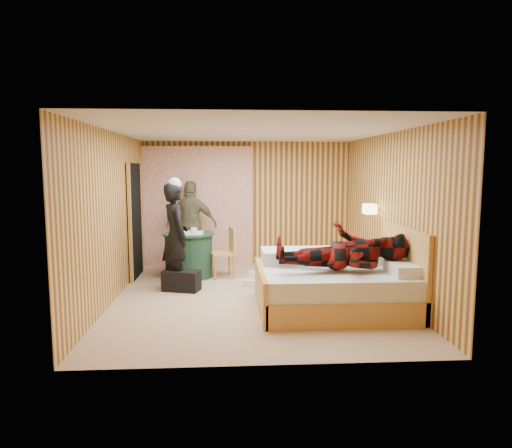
{
  "coord_description": "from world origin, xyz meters",
  "views": [
    {
      "loc": [
        -0.4,
        -6.84,
        1.96
      ],
      "look_at": [
        0.06,
        0.58,
        1.05
      ],
      "focal_mm": 32.0,
      "sensor_mm": 36.0,
      "label": 1
    }
  ],
  "objects": [
    {
      "name": "round_table",
      "position": [
        -1.11,
        1.35,
        0.41
      ],
      "size": [
        0.91,
        0.91,
        0.81
      ],
      "color": "#20462D",
      "rests_on": "floor"
    },
    {
      "name": "wall_back",
      "position": [
        0.0,
        2.5,
        1.25
      ],
      "size": [
        4.2,
        0.02,
        2.5
      ],
      "primitive_type": "cube",
      "color": "#EBBD5A",
      "rests_on": "floor"
    },
    {
      "name": "sneaker_right",
      "position": [
        0.09,
        1.17,
        0.06
      ],
      "size": [
        0.29,
        0.21,
        0.12
      ],
      "primitive_type": "cube",
      "rotation": [
        0.0,
        0.0,
        -0.4
      ],
      "color": "silver",
      "rests_on": "floor"
    },
    {
      "name": "chair_far",
      "position": [
        -1.13,
        2.07,
        0.54
      ],
      "size": [
        0.53,
        0.53,
        0.93
      ],
      "rotation": [
        0.0,
        0.0,
        0.31
      ],
      "color": "#E8C05F",
      "rests_on": "floor"
    },
    {
      "name": "sneaker_left",
      "position": [
        -0.03,
        0.54,
        0.06
      ],
      "size": [
        0.28,
        0.18,
        0.12
      ],
      "primitive_type": "cube",
      "rotation": [
        0.0,
        0.0,
        -0.28
      ],
      "color": "silver",
      "rests_on": "floor"
    },
    {
      "name": "doorway",
      "position": [
        -2.06,
        1.4,
        1.02
      ],
      "size": [
        0.06,
        0.9,
        2.05
      ],
      "primitive_type": "cube",
      "color": "black",
      "rests_on": "floor"
    },
    {
      "name": "man_on_bed",
      "position": [
        1.15,
        -0.91,
        1.01
      ],
      "size": [
        0.86,
        0.67,
        1.77
      ],
      "primitive_type": "imported",
      "rotation": [
        0.0,
        1.57,
        0.0
      ],
      "color": "#630B09",
      "rests_on": "bed"
    },
    {
      "name": "book_lower",
      "position": [
        1.88,
        0.6,
        0.54
      ],
      "size": [
        0.21,
        0.25,
        0.02
      ],
      "primitive_type": "imported",
      "rotation": [
        0.0,
        0.0,
        0.2
      ],
      "color": "silver",
      "rests_on": "nightstand"
    },
    {
      "name": "floor",
      "position": [
        0.0,
        0.0,
        0.0
      ],
      "size": [
        4.2,
        5.0,
        0.01
      ],
      "primitive_type": "cube",
      "color": "tan",
      "rests_on": "ground"
    },
    {
      "name": "wall_left",
      "position": [
        -2.1,
        0.0,
        1.25
      ],
      "size": [
        0.02,
        5.0,
        2.5
      ],
      "primitive_type": "cube",
      "color": "#EBBD5A",
      "rests_on": "floor"
    },
    {
      "name": "nightstand",
      "position": [
        1.88,
        0.65,
        0.28
      ],
      "size": [
        0.41,
        0.55,
        0.53
      ],
      "color": "#E8C05F",
      "rests_on": "floor"
    },
    {
      "name": "ceiling",
      "position": [
        0.0,
        0.0,
        2.5
      ],
      "size": [
        4.2,
        5.0,
        0.01
      ],
      "primitive_type": "cube",
      "color": "silver",
      "rests_on": "wall_back"
    },
    {
      "name": "cup_table",
      "position": [
        -1.01,
        1.3,
        0.86
      ],
      "size": [
        0.14,
        0.14,
        0.1
      ],
      "primitive_type": "imported",
      "rotation": [
        0.0,
        0.0,
        -0.16
      ],
      "color": "silver",
      "rests_on": "round_table"
    },
    {
      "name": "man_at_table",
      "position": [
        -1.11,
        2.11,
        0.86
      ],
      "size": [
        1.07,
        0.61,
        1.72
      ],
      "primitive_type": "imported",
      "rotation": [
        0.0,
        0.0,
        2.95
      ],
      "color": "#686545",
      "rests_on": "floor"
    },
    {
      "name": "bed",
      "position": [
        1.12,
        -0.68,
        0.33
      ],
      "size": [
        2.13,
        1.68,
        1.15
      ],
      "color": "#E8C05F",
      "rests_on": "floor"
    },
    {
      "name": "duffel_bag",
      "position": [
        -1.15,
        0.39,
        0.16
      ],
      "size": [
        0.64,
        0.46,
        0.33
      ],
      "primitive_type": "cube",
      "rotation": [
        0.0,
        0.0,
        -0.28
      ],
      "color": "black",
      "rests_on": "floor"
    },
    {
      "name": "book_upper",
      "position": [
        1.88,
        0.6,
        0.56
      ],
      "size": [
        0.24,
        0.27,
        0.02
      ],
      "primitive_type": "imported",
      "rotation": [
        0.0,
        0.0,
        -0.38
      ],
      "color": "silver",
      "rests_on": "nightstand"
    },
    {
      "name": "woman_standing",
      "position": [
        -1.25,
        0.57,
        0.87
      ],
      "size": [
        0.64,
        0.75,
        1.73
      ],
      "primitive_type": "imported",
      "rotation": [
        0.0,
        0.0,
        1.99
      ],
      "color": "black",
      "rests_on": "floor"
    },
    {
      "name": "curtain",
      "position": [
        -1.0,
        2.43,
        1.2
      ],
      "size": [
        2.2,
        0.08,
        2.4
      ],
      "primitive_type": "cube",
      "color": "white",
      "rests_on": "floor"
    },
    {
      "name": "wall_right",
      "position": [
        2.1,
        0.0,
        1.25
      ],
      "size": [
        0.02,
        5.0,
        2.5
      ],
      "primitive_type": "cube",
      "color": "#EBBD5A",
      "rests_on": "floor"
    },
    {
      "name": "wall_lamp",
      "position": [
        1.92,
        0.45,
        1.3
      ],
      "size": [
        0.26,
        0.24,
        0.16
      ],
      "color": "gold",
      "rests_on": "wall_right"
    },
    {
      "name": "cup_nightstand",
      "position": [
        1.88,
        0.78,
        0.58
      ],
      "size": [
        0.1,
        0.1,
        0.09
      ],
      "primitive_type": "imported",
      "rotation": [
        0.0,
        0.0,
        0.0
      ],
      "color": "silver",
      "rests_on": "nightstand"
    },
    {
      "name": "chair_near",
      "position": [
        -0.42,
        1.28,
        0.53
      ],
      "size": [
        0.49,
        0.49,
        0.91
      ],
      "rotation": [
        0.0,
        0.0,
        -1.35
      ],
      "color": "#E8C05F",
      "rests_on": "floor"
    }
  ]
}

